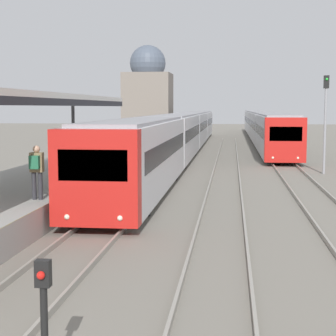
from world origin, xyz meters
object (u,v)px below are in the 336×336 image
train_near (184,131)px  signal_post_near (44,308)px  person_on_platform (36,168)px  signal_mast_far (325,113)px  train_far (262,125)px

train_near → signal_post_near: 38.66m
person_on_platform → signal_mast_far: 18.93m
person_on_platform → signal_post_near: size_ratio=0.97×
train_far → signal_mast_far: (1.79, -31.31, 1.62)m
person_on_platform → train_far: 47.53m
person_on_platform → signal_mast_far: (11.02, 15.32, 1.52)m
signal_post_near → person_on_platform: bearing=110.0°
signal_post_near → signal_mast_far: (7.55, 24.83, 2.32)m
train_near → train_far: size_ratio=1.08×
person_on_platform → train_far: bearing=78.8°
person_on_platform → train_near: bearing=86.0°
train_far → signal_post_near: bearing=-95.9°
train_near → signal_post_near: bearing=-87.8°
person_on_platform → signal_post_near: (3.47, -9.51, -0.79)m
train_near → train_far: train_near is taller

